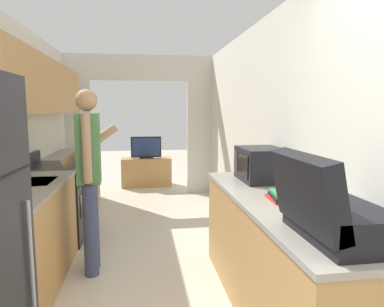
{
  "coord_description": "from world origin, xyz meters",
  "views": [
    {
      "loc": [
        0.02,
        -1.07,
        1.54
      ],
      "look_at": [
        0.69,
        3.45,
        0.96
      ],
      "focal_mm": 32.0,
      "sensor_mm": 36.0,
      "label": 1
    }
  ],
  "objects_px": {
    "person": "(89,176)",
    "suitcase": "(328,211)",
    "television": "(146,148)",
    "book_stack": "(285,196)",
    "range_oven": "(57,202)",
    "microwave": "(261,164)",
    "tv_cabinet": "(147,172)"
  },
  "relations": [
    {
      "from": "television",
      "to": "suitcase",
      "type": "bearing_deg",
      "value": -81.11
    },
    {
      "from": "range_oven",
      "to": "television",
      "type": "height_order",
      "value": "range_oven"
    },
    {
      "from": "person",
      "to": "television",
      "type": "distance_m",
      "value": 3.68
    },
    {
      "from": "suitcase",
      "to": "microwave",
      "type": "relative_size",
      "value": 1.18
    },
    {
      "from": "microwave",
      "to": "book_stack",
      "type": "distance_m",
      "value": 0.72
    },
    {
      "from": "range_oven",
      "to": "book_stack",
      "type": "height_order",
      "value": "range_oven"
    },
    {
      "from": "range_oven",
      "to": "television",
      "type": "distance_m",
      "value": 2.94
    },
    {
      "from": "range_oven",
      "to": "suitcase",
      "type": "distance_m",
      "value": 3.3
    },
    {
      "from": "microwave",
      "to": "tv_cabinet",
      "type": "bearing_deg",
      "value": 104.16
    },
    {
      "from": "suitcase",
      "to": "tv_cabinet",
      "type": "distance_m",
      "value": 5.48
    },
    {
      "from": "range_oven",
      "to": "television",
      "type": "bearing_deg",
      "value": 67.95
    },
    {
      "from": "tv_cabinet",
      "to": "television",
      "type": "relative_size",
      "value": 1.64
    },
    {
      "from": "tv_cabinet",
      "to": "television",
      "type": "height_order",
      "value": "television"
    },
    {
      "from": "suitcase",
      "to": "microwave",
      "type": "distance_m",
      "value": 1.44
    },
    {
      "from": "microwave",
      "to": "book_stack",
      "type": "height_order",
      "value": "microwave"
    },
    {
      "from": "microwave",
      "to": "television",
      "type": "bearing_deg",
      "value": 104.31
    },
    {
      "from": "person",
      "to": "suitcase",
      "type": "height_order",
      "value": "person"
    },
    {
      "from": "suitcase",
      "to": "book_stack",
      "type": "distance_m",
      "value": 0.74
    },
    {
      "from": "suitcase",
      "to": "television",
      "type": "xyz_separation_m",
      "value": [
        -0.83,
        5.32,
        -0.25
      ]
    },
    {
      "from": "range_oven",
      "to": "microwave",
      "type": "bearing_deg",
      "value": -29.53
    },
    {
      "from": "person",
      "to": "book_stack",
      "type": "relative_size",
      "value": 6.19
    },
    {
      "from": "book_stack",
      "to": "range_oven",
      "type": "bearing_deg",
      "value": 137.04
    },
    {
      "from": "television",
      "to": "book_stack",
      "type": "bearing_deg",
      "value": -78.58
    },
    {
      "from": "range_oven",
      "to": "suitcase",
      "type": "relative_size",
      "value": 1.72
    },
    {
      "from": "book_stack",
      "to": "television",
      "type": "bearing_deg",
      "value": 101.42
    },
    {
      "from": "person",
      "to": "book_stack",
      "type": "xyz_separation_m",
      "value": [
        1.5,
        -0.97,
        -0.01
      ]
    },
    {
      "from": "suitcase",
      "to": "television",
      "type": "bearing_deg",
      "value": 98.89
    },
    {
      "from": "person",
      "to": "suitcase",
      "type": "bearing_deg",
      "value": -143.53
    },
    {
      "from": "range_oven",
      "to": "book_stack",
      "type": "xyz_separation_m",
      "value": [
        2.03,
        -1.89,
        0.47
      ]
    },
    {
      "from": "person",
      "to": "television",
      "type": "height_order",
      "value": "person"
    },
    {
      "from": "person",
      "to": "microwave",
      "type": "bearing_deg",
      "value": -102.75
    },
    {
      "from": "book_stack",
      "to": "television",
      "type": "relative_size",
      "value": 0.46
    }
  ]
}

